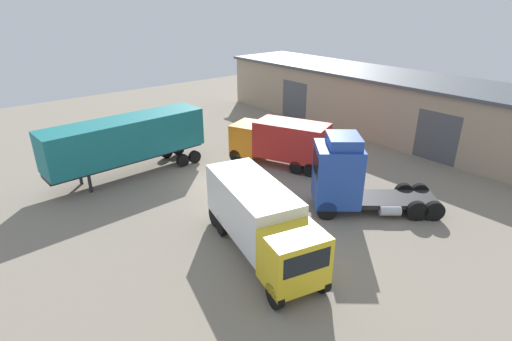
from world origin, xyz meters
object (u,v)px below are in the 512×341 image
at_px(tractor_unit_blue, 347,176).
at_px(box_truck_yellow, 260,218).
at_px(oil_drum, 265,191).
at_px(container_trailer_green, 127,139).
at_px(box_truck_orange, 280,140).
at_px(gravel_pile, 179,122).

xyz_separation_m(tractor_unit_blue, box_truck_yellow, (0.11, -6.28, -0.20)).
bearing_deg(oil_drum, box_truck_yellow, -42.99).
relative_size(container_trailer_green, oil_drum, 11.96).
bearing_deg(box_truck_orange, gravel_pile, -13.40).
relative_size(box_truck_orange, oil_drum, 8.20).
xyz_separation_m(box_truck_orange, oil_drum, (3.27, -4.20, -1.36)).
xyz_separation_m(container_trailer_green, gravel_pile, (-6.08, 7.11, -1.53)).
relative_size(box_truck_orange, box_truck_yellow, 0.88).
bearing_deg(box_truck_orange, oil_drum, 104.97).
xyz_separation_m(tractor_unit_blue, oil_drum, (-3.98, -2.47, -1.62)).
height_order(box_truck_orange, box_truck_yellow, box_truck_yellow).
bearing_deg(box_truck_yellow, container_trailer_green, -161.61).
xyz_separation_m(container_trailer_green, box_truck_yellow, (12.31, 0.95, -0.65)).
height_order(box_truck_yellow, oil_drum, box_truck_yellow).
distance_m(tractor_unit_blue, container_trailer_green, 14.19).
xyz_separation_m(box_truck_yellow, oil_drum, (-4.09, 3.81, -1.42)).
bearing_deg(container_trailer_green, box_truck_orange, 148.25).
xyz_separation_m(gravel_pile, oil_drum, (14.31, -2.35, -0.53)).
distance_m(tractor_unit_blue, gravel_pile, 18.32).
xyz_separation_m(box_truck_yellow, gravel_pile, (-18.40, 6.16, -0.88)).
relative_size(tractor_unit_blue, gravel_pile, 1.80).
bearing_deg(box_truck_orange, tractor_unit_blue, 143.68).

